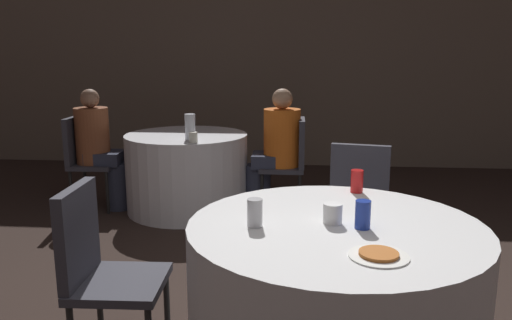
% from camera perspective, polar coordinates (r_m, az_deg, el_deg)
% --- Properties ---
extents(wall_back, '(16.00, 0.06, 2.80)m').
position_cam_1_polar(wall_back, '(6.57, 5.67, 11.50)').
color(wall_back, gray).
rests_on(wall_back, ground_plane).
extents(table_near, '(1.30, 1.30, 0.72)m').
position_cam_1_polar(table_near, '(2.36, 8.81, -15.59)').
color(table_near, white).
rests_on(table_near, ground_plane).
extents(table_far, '(1.13, 1.13, 0.72)m').
position_cam_1_polar(table_far, '(4.73, -7.85, -1.40)').
color(table_far, silver).
rests_on(table_far, ground_plane).
extents(chair_near_west, '(0.42, 0.42, 0.88)m').
position_cam_1_polar(chair_near_west, '(2.41, -17.51, -11.08)').
color(chair_near_west, '#383842').
rests_on(chair_near_west, ground_plane).
extents(chair_near_north, '(0.47, 0.48, 0.88)m').
position_cam_1_polar(chair_near_north, '(3.28, 11.52, -4.60)').
color(chair_near_north, '#383842').
rests_on(chair_near_north, ground_plane).
extents(chair_far_west, '(0.42, 0.41, 0.88)m').
position_cam_1_polar(chair_far_west, '(4.97, -19.05, 0.62)').
color(chair_far_west, '#383842').
rests_on(chair_far_west, ground_plane).
extents(chair_far_east, '(0.41, 0.40, 0.88)m').
position_cam_1_polar(chair_far_east, '(4.59, 4.11, 0.34)').
color(chair_far_east, '#383842').
rests_on(chair_far_east, ground_plane).
extents(person_orange_shirt, '(0.51, 0.33, 1.15)m').
position_cam_1_polar(person_orange_shirt, '(4.58, 2.11, 1.06)').
color(person_orange_shirt, '#33384C').
rests_on(person_orange_shirt, ground_plane).
extents(person_floral_shirt, '(0.50, 0.31, 1.14)m').
position_cam_1_polar(person_floral_shirt, '(4.91, -17.28, 1.06)').
color(person_floral_shirt, '#33384C').
rests_on(person_floral_shirt, ground_plane).
extents(pizza_plate_near, '(0.22, 0.22, 0.02)m').
position_cam_1_polar(pizza_plate_near, '(1.91, 13.84, -10.48)').
color(pizza_plate_near, white).
rests_on(pizza_plate_near, table_near).
extents(soda_can_blue, '(0.07, 0.07, 0.12)m').
position_cam_1_polar(soda_can_blue, '(2.17, 12.11, -6.12)').
color(soda_can_blue, '#1E38A5').
rests_on(soda_can_blue, table_near).
extents(soda_can_red, '(0.07, 0.07, 0.12)m').
position_cam_1_polar(soda_can_red, '(2.71, 11.46, -2.39)').
color(soda_can_red, red).
rests_on(soda_can_red, table_near).
extents(soda_can_silver, '(0.07, 0.07, 0.12)m').
position_cam_1_polar(soda_can_silver, '(2.14, -0.13, -6.05)').
color(soda_can_silver, silver).
rests_on(soda_can_silver, table_near).
extents(cup_near, '(0.08, 0.08, 0.09)m').
position_cam_1_polar(cup_near, '(2.21, 8.76, -6.06)').
color(cup_near, white).
rests_on(cup_near, table_near).
extents(bottle_far, '(0.09, 0.09, 0.22)m').
position_cam_1_polar(bottle_far, '(4.35, -7.54, 3.79)').
color(bottle_far, silver).
rests_on(bottle_far, table_far).
extents(cup_far, '(0.07, 0.07, 0.09)m').
position_cam_1_polar(cup_far, '(4.21, -7.19, 2.60)').
color(cup_far, silver).
rests_on(cup_far, table_far).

